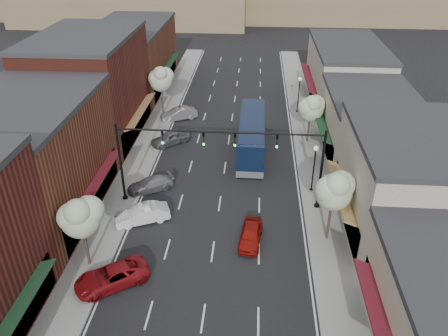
% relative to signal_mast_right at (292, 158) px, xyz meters
% --- Properties ---
extents(ground, '(160.00, 160.00, 0.00)m').
position_rel_signal_mast_right_xyz_m(ground, '(-5.62, -8.00, -4.62)').
color(ground, black).
rests_on(ground, ground).
extents(sidewalk_left, '(2.80, 73.00, 0.15)m').
position_rel_signal_mast_right_xyz_m(sidewalk_left, '(-14.02, 10.50, -4.55)').
color(sidewalk_left, gray).
rests_on(sidewalk_left, ground).
extents(sidewalk_right, '(2.80, 73.00, 0.15)m').
position_rel_signal_mast_right_xyz_m(sidewalk_right, '(2.78, 10.50, -4.55)').
color(sidewalk_right, gray).
rests_on(sidewalk_right, ground).
extents(curb_left, '(0.25, 73.00, 0.17)m').
position_rel_signal_mast_right_xyz_m(curb_left, '(-12.62, 10.50, -4.55)').
color(curb_left, gray).
rests_on(curb_left, ground).
extents(curb_right, '(0.25, 73.00, 0.17)m').
position_rel_signal_mast_right_xyz_m(curb_right, '(1.38, 10.50, -4.55)').
color(curb_right, gray).
rests_on(curb_right, ground).
extents(bldg_left_midnear, '(10.14, 14.10, 9.40)m').
position_rel_signal_mast_right_xyz_m(bldg_left_midnear, '(-19.85, -2.00, 0.03)').
color(bldg_left_midnear, brown).
rests_on(bldg_left_midnear, ground).
extents(bldg_left_midfar, '(10.14, 14.10, 10.90)m').
position_rel_signal_mast_right_xyz_m(bldg_left_midfar, '(-19.86, 12.00, 0.78)').
color(bldg_left_midfar, maroon).
rests_on(bldg_left_midfar, ground).
extents(bldg_left_far, '(10.14, 18.10, 8.40)m').
position_rel_signal_mast_right_xyz_m(bldg_left_far, '(-19.84, 28.00, -0.46)').
color(bldg_left_far, brown).
rests_on(bldg_left_far, ground).
extents(bldg_right_midnear, '(9.14, 12.10, 7.90)m').
position_rel_signal_mast_right_xyz_m(bldg_right_midnear, '(8.10, -2.00, -0.72)').
color(bldg_right_midnear, '#BEB2A3').
rests_on(bldg_right_midnear, ground).
extents(bldg_right_midfar, '(9.14, 12.10, 6.40)m').
position_rel_signal_mast_right_xyz_m(bldg_right_midfar, '(8.08, 10.00, -1.46)').
color(bldg_right_midfar, '#B4A78F').
rests_on(bldg_right_midfar, ground).
extents(bldg_right_far, '(9.14, 16.10, 7.40)m').
position_rel_signal_mast_right_xyz_m(bldg_right_far, '(8.09, 24.00, -0.96)').
color(bldg_right_far, '#BEB2A3').
rests_on(bldg_right_far, ground).
extents(hill_near, '(50.00, 20.00, 8.00)m').
position_rel_signal_mast_right_xyz_m(hill_near, '(-30.62, 70.00, -0.62)').
color(hill_near, '#7A6647').
rests_on(hill_near, ground).
extents(signal_mast_right, '(8.22, 0.46, 7.00)m').
position_rel_signal_mast_right_xyz_m(signal_mast_right, '(0.00, 0.00, 0.00)').
color(signal_mast_right, black).
rests_on(signal_mast_right, ground).
extents(signal_mast_left, '(8.22, 0.46, 7.00)m').
position_rel_signal_mast_right_xyz_m(signal_mast_left, '(-11.24, 0.00, 0.00)').
color(signal_mast_left, black).
rests_on(signal_mast_left, ground).
extents(tree_right_near, '(2.85, 2.65, 5.95)m').
position_rel_signal_mast_right_xyz_m(tree_right_near, '(2.73, -4.05, -0.17)').
color(tree_right_near, '#47382B').
rests_on(tree_right_near, ground).
extents(tree_right_far, '(2.85, 2.65, 5.43)m').
position_rel_signal_mast_right_xyz_m(tree_right_far, '(2.73, 11.95, -0.63)').
color(tree_right_far, '#47382B').
rests_on(tree_right_far, ground).
extents(tree_left_near, '(2.85, 2.65, 5.69)m').
position_rel_signal_mast_right_xyz_m(tree_left_near, '(-13.87, -8.05, -0.40)').
color(tree_left_near, '#47382B').
rests_on(tree_left_near, ground).
extents(tree_left_far, '(2.85, 2.65, 6.13)m').
position_rel_signal_mast_right_xyz_m(tree_left_far, '(-13.87, 17.95, -0.02)').
color(tree_left_far, '#47382B').
rests_on(tree_left_far, ground).
extents(lamp_post_near, '(0.44, 0.44, 4.44)m').
position_rel_signal_mast_right_xyz_m(lamp_post_near, '(2.18, 2.50, -1.62)').
color(lamp_post_near, black).
rests_on(lamp_post_near, ground).
extents(lamp_post_far, '(0.44, 0.44, 4.44)m').
position_rel_signal_mast_right_xyz_m(lamp_post_far, '(2.18, 20.00, -1.62)').
color(lamp_post_far, black).
rests_on(lamp_post_far, ground).
extents(coach_bus, '(2.63, 11.48, 3.51)m').
position_rel_signal_mast_right_xyz_m(coach_bus, '(-3.17, 9.67, -2.79)').
color(coach_bus, black).
rests_on(coach_bus, ground).
extents(red_hatchback, '(1.94, 3.95, 1.30)m').
position_rel_signal_mast_right_xyz_m(red_hatchback, '(-2.95, -4.70, -3.97)').
color(red_hatchback, '#95100A').
rests_on(red_hatchback, ground).
extents(parked_car_a, '(5.18, 4.47, 1.32)m').
position_rel_signal_mast_right_xyz_m(parked_car_a, '(-11.82, -9.65, -3.96)').
color(parked_car_a, maroon).
rests_on(parked_car_a, ground).
extents(parked_car_b, '(4.46, 3.02, 1.39)m').
position_rel_signal_mast_right_xyz_m(parked_car_b, '(-11.44, -2.87, -3.93)').
color(parked_car_b, white).
rests_on(parked_car_b, ground).
extents(parked_car_c, '(4.33, 3.42, 1.17)m').
position_rel_signal_mast_right_xyz_m(parked_car_c, '(-11.82, 1.63, -4.04)').
color(parked_car_c, gray).
rests_on(parked_car_c, ground).
extents(parked_car_d, '(4.32, 3.96, 1.43)m').
position_rel_signal_mast_right_xyz_m(parked_car_d, '(-11.66, 10.60, -3.91)').
color(parked_car_d, '#5B5E63').
rests_on(parked_car_d, ground).
extents(parked_car_e, '(4.44, 3.37, 1.40)m').
position_rel_signal_mast_right_xyz_m(parked_car_e, '(-11.82, 16.95, -3.92)').
color(parked_car_e, '#97979C').
rests_on(parked_car_e, ground).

